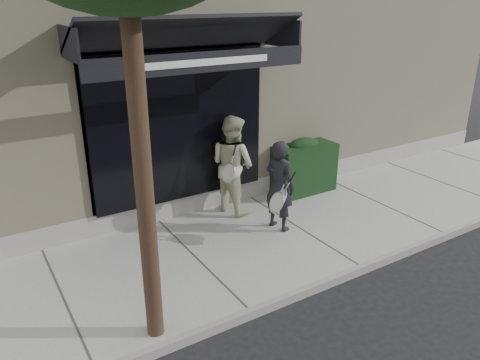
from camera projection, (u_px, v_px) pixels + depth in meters
ground at (297, 232)px, 8.31m from camera, size 80.00×80.00×0.00m
sidewalk at (297, 229)px, 8.29m from camera, size 20.00×3.00×0.12m
curb at (361, 269)px, 7.06m from camera, size 20.00×0.10×0.14m
building_facade at (173, 48)px, 11.22m from camera, size 14.30×8.04×5.64m
hedge at (303, 166)px, 9.60m from camera, size 1.30×0.70×1.14m
pedestrian_front at (280, 186)px, 7.93m from camera, size 0.68×0.85×1.59m
pedestrian_back at (232, 164)px, 8.58m from camera, size 0.90×1.05×1.83m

